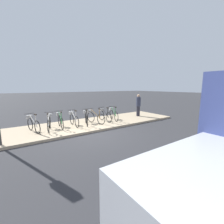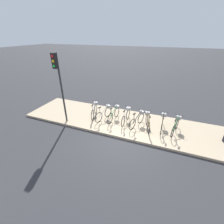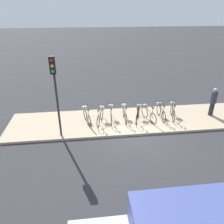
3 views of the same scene
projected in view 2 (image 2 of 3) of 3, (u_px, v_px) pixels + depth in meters
ground_plane at (123, 139)px, 7.75m from camera, size 120.00×120.00×0.00m
sidewalk at (131, 124)px, 8.99m from camera, size 13.33×3.09×0.12m
parked_bicycle_0 at (94, 110)px, 9.55m from camera, size 0.53×1.50×0.95m
parked_bicycle_1 at (104, 113)px, 9.21m from camera, size 0.58×1.48×0.95m
parked_bicycle_2 at (114, 113)px, 9.13m from camera, size 0.46×1.53×0.95m
parked_bicycle_3 at (126, 115)px, 8.88m from camera, size 0.46×1.54×0.95m
parked_bicycle_4 at (138, 119)px, 8.53m from camera, size 0.65×1.46×0.95m
parked_bicycle_5 at (148, 121)px, 8.35m from camera, size 0.58×1.49×0.95m
parked_bicycle_6 at (162, 122)px, 8.21m from camera, size 0.46×1.54×0.95m
parked_bicycle_7 at (176, 125)px, 7.96m from camera, size 0.53×1.50×0.95m
traffic_light at (58, 76)px, 7.76m from camera, size 0.24×0.40×3.93m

